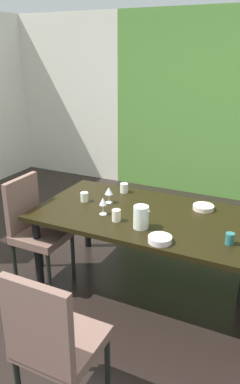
{
  "coord_description": "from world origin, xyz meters",
  "views": [
    {
      "loc": [
        1.63,
        -2.4,
        2.05
      ],
      "look_at": [
        0.25,
        0.43,
        0.85
      ],
      "focal_mm": 35.0,
      "sensor_mm": 36.0,
      "label": 1
    }
  ],
  "objects_px": {
    "wine_glass_rear": "(103,202)",
    "cup_east": "(84,197)",
    "cup_west": "(230,239)",
    "pitcher_right": "(141,217)",
    "serving_bowl_north": "(203,207)",
    "chair_head_near": "(53,340)",
    "chair_left_near": "(35,225)",
    "serving_bowl_south": "(160,239)",
    "wine_glass_front": "(109,191)",
    "cup_center": "(116,215)",
    "cup_left": "(124,188)",
    "dining_table": "(154,223)"
  },
  "relations": [
    {
      "from": "chair_head_near",
      "to": "serving_bowl_north",
      "type": "bearing_deg",
      "value": 77.79
    },
    {
      "from": "chair_head_near",
      "to": "serving_bowl_south",
      "type": "xyz_separation_m",
      "value": [
        0.24,
        1.01,
        0.2
      ]
    },
    {
      "from": "dining_table",
      "to": "chair_left_near",
      "type": "bearing_deg",
      "value": -162.5
    },
    {
      "from": "pitcher_right",
      "to": "wine_glass_front",
      "type": "bearing_deg",
      "value": 143.34
    },
    {
      "from": "wine_glass_rear",
      "to": "serving_bowl_south",
      "type": "distance_m",
      "value": 0.67
    },
    {
      "from": "chair_left_near",
      "to": "serving_bowl_south",
      "type": "height_order",
      "value": "chair_left_near"
    },
    {
      "from": "chair_left_near",
      "to": "cup_center",
      "type": "xyz_separation_m",
      "value": [
        0.79,
        0.09,
        0.22
      ]
    },
    {
      "from": "wine_glass_front",
      "to": "serving_bowl_south",
      "type": "distance_m",
      "value": 0.86
    },
    {
      "from": "serving_bowl_north",
      "to": "pitcher_right",
      "type": "xyz_separation_m",
      "value": [
        -0.35,
        -0.58,
        0.07
      ]
    },
    {
      "from": "chair_left_near",
      "to": "serving_bowl_south",
      "type": "xyz_separation_m",
      "value": [
        1.24,
        -0.1,
        0.2
      ]
    },
    {
      "from": "cup_west",
      "to": "cup_left",
      "type": "bearing_deg",
      "value": 151.66
    },
    {
      "from": "wine_glass_rear",
      "to": "pitcher_right",
      "type": "distance_m",
      "value": 0.4
    },
    {
      "from": "chair_head_near",
      "to": "pitcher_right",
      "type": "xyz_separation_m",
      "value": [
        0.02,
        1.17,
        0.27
      ]
    },
    {
      "from": "serving_bowl_south",
      "to": "chair_left_near",
      "type": "bearing_deg",
      "value": 175.45
    },
    {
      "from": "cup_left",
      "to": "cup_east",
      "type": "bearing_deg",
      "value": -121.64
    },
    {
      "from": "chair_head_near",
      "to": "cup_center",
      "type": "height_order",
      "value": "chair_head_near"
    },
    {
      "from": "serving_bowl_south",
      "to": "cup_west",
      "type": "height_order",
      "value": "cup_west"
    },
    {
      "from": "wine_glass_front",
      "to": "cup_west",
      "type": "height_order",
      "value": "wine_glass_front"
    },
    {
      "from": "chair_head_near",
      "to": "wine_glass_front",
      "type": "height_order",
      "value": "chair_head_near"
    },
    {
      "from": "chair_head_near",
      "to": "wine_glass_front",
      "type": "relative_size",
      "value": 6.69
    },
    {
      "from": "serving_bowl_south",
      "to": "cup_east",
      "type": "distance_m",
      "value": 1.0
    },
    {
      "from": "wine_glass_rear",
      "to": "serving_bowl_south",
      "type": "relative_size",
      "value": 0.86
    },
    {
      "from": "serving_bowl_south",
      "to": "cup_east",
      "type": "height_order",
      "value": "cup_east"
    },
    {
      "from": "serving_bowl_north",
      "to": "cup_east",
      "type": "height_order",
      "value": "cup_east"
    },
    {
      "from": "cup_center",
      "to": "chair_head_near",
      "type": "bearing_deg",
      "value": -80.14
    },
    {
      "from": "chair_head_near",
      "to": "cup_left",
      "type": "relative_size",
      "value": 10.9
    },
    {
      "from": "serving_bowl_south",
      "to": "pitcher_right",
      "type": "distance_m",
      "value": 0.28
    },
    {
      "from": "cup_east",
      "to": "cup_center",
      "type": "distance_m",
      "value": 0.52
    },
    {
      "from": "wine_glass_front",
      "to": "chair_left_near",
      "type": "bearing_deg",
      "value": -143.58
    },
    {
      "from": "wine_glass_rear",
      "to": "cup_east",
      "type": "height_order",
      "value": "wine_glass_rear"
    },
    {
      "from": "cup_left",
      "to": "cup_west",
      "type": "height_order",
      "value": "cup_left"
    },
    {
      "from": "pitcher_right",
      "to": "cup_left",
      "type": "bearing_deg",
      "value": 125.12
    },
    {
      "from": "wine_glass_rear",
      "to": "cup_east",
      "type": "distance_m",
      "value": 0.35
    },
    {
      "from": "chair_head_near",
      "to": "cup_west",
      "type": "height_order",
      "value": "chair_head_near"
    },
    {
      "from": "dining_table",
      "to": "serving_bowl_south",
      "type": "height_order",
      "value": "serving_bowl_south"
    },
    {
      "from": "wine_glass_rear",
      "to": "serving_bowl_north",
      "type": "xyz_separation_m",
      "value": [
        0.74,
        0.48,
        -0.09
      ]
    },
    {
      "from": "cup_west",
      "to": "pitcher_right",
      "type": "bearing_deg",
      "value": -176.89
    },
    {
      "from": "chair_left_near",
      "to": "wine_glass_rear",
      "type": "distance_m",
      "value": 0.71
    },
    {
      "from": "cup_left",
      "to": "pitcher_right",
      "type": "height_order",
      "value": "pitcher_right"
    },
    {
      "from": "chair_head_near",
      "to": "cup_left",
      "type": "xyz_separation_m",
      "value": [
        -0.43,
        1.82,
        0.22
      ]
    },
    {
      "from": "chair_head_near",
      "to": "serving_bowl_north",
      "type": "relative_size",
      "value": 5.39
    },
    {
      "from": "pitcher_right",
      "to": "serving_bowl_north",
      "type": "bearing_deg",
      "value": 58.56
    },
    {
      "from": "cup_west",
      "to": "pitcher_right",
      "type": "xyz_separation_m",
      "value": [
        -0.68,
        -0.04,
        0.05
      ]
    },
    {
      "from": "wine_glass_rear",
      "to": "serving_bowl_north",
      "type": "height_order",
      "value": "wine_glass_rear"
    },
    {
      "from": "cup_left",
      "to": "cup_center",
      "type": "height_order",
      "value": "cup_center"
    },
    {
      "from": "wine_glass_front",
      "to": "cup_center",
      "type": "relative_size",
      "value": 1.51
    },
    {
      "from": "chair_head_near",
      "to": "pitcher_right",
      "type": "height_order",
      "value": "chair_head_near"
    },
    {
      "from": "serving_bowl_north",
      "to": "pitcher_right",
      "type": "bearing_deg",
      "value": -121.44
    },
    {
      "from": "serving_bowl_north",
      "to": "pitcher_right",
      "type": "distance_m",
      "value": 0.68
    },
    {
      "from": "chair_left_near",
      "to": "cup_center",
      "type": "relative_size",
      "value": 10.11
    }
  ]
}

